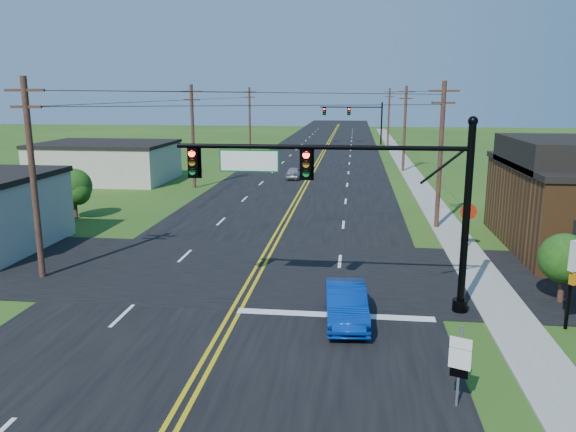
# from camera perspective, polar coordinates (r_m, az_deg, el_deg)

# --- Properties ---
(ground) EXTENTS (260.00, 260.00, 0.00)m
(ground) POSITION_cam_1_polar(r_m,az_deg,el_deg) (16.14, -11.43, -18.79)
(ground) COLOR #1F4513
(ground) RESTS_ON ground
(road_main) EXTENTS (16.00, 220.00, 0.04)m
(road_main) POSITION_cam_1_polar(r_m,az_deg,el_deg) (63.76, 2.60, 4.95)
(road_main) COLOR black
(road_main) RESTS_ON ground
(road_cross) EXTENTS (70.00, 10.00, 0.04)m
(road_cross) POSITION_cam_1_polar(r_m,az_deg,el_deg) (26.79, -3.46, -5.60)
(road_cross) COLOR black
(road_cross) RESTS_ON ground
(sidewalk) EXTENTS (2.00, 160.00, 0.08)m
(sidewalk) POSITION_cam_1_polar(r_m,az_deg,el_deg) (54.02, 12.99, 3.31)
(sidewalk) COLOR gray
(sidewalk) RESTS_ON ground
(signal_mast_main) EXTENTS (11.30, 0.60, 7.48)m
(signal_mast_main) POSITION_cam_1_polar(r_m,az_deg,el_deg) (21.35, 5.99, 2.79)
(signal_mast_main) COLOR black
(signal_mast_main) RESTS_ON ground
(signal_mast_far) EXTENTS (10.98, 0.60, 7.48)m
(signal_mast_far) POSITION_cam_1_polar(r_m,az_deg,el_deg) (93.13, 6.78, 10.03)
(signal_mast_far) COLOR black
(signal_mast_far) RESTS_ON ground
(cream_bldg_far) EXTENTS (12.20, 9.20, 3.70)m
(cream_bldg_far) POSITION_cam_1_polar(r_m,az_deg,el_deg) (56.61, -17.98, 5.29)
(cream_bldg_far) COLOR beige
(cream_bldg_far) RESTS_ON ground
(utility_pole_left_a) EXTENTS (1.80, 0.28, 9.00)m
(utility_pole_left_a) POSITION_cam_1_polar(r_m,az_deg,el_deg) (27.26, -24.50, 3.76)
(utility_pole_left_a) COLOR #331E17
(utility_pole_left_a) RESTS_ON ground
(utility_pole_left_b) EXTENTS (1.80, 0.28, 9.00)m
(utility_pole_left_b) POSITION_cam_1_polar(r_m,az_deg,el_deg) (50.21, -9.64, 8.17)
(utility_pole_left_b) COLOR #331E17
(utility_pole_left_b) RESTS_ON ground
(utility_pole_left_c) EXTENTS (1.80, 0.28, 9.00)m
(utility_pole_left_c) POSITION_cam_1_polar(r_m,az_deg,el_deg) (76.45, -3.91, 9.71)
(utility_pole_left_c) COLOR #331E17
(utility_pole_left_c) RESTS_ON ground
(utility_pole_right_a) EXTENTS (1.80, 0.28, 9.00)m
(utility_pole_right_a) POSITION_cam_1_polar(r_m,az_deg,el_deg) (35.62, 15.23, 6.23)
(utility_pole_right_a) COLOR #331E17
(utility_pole_right_a) RESTS_ON ground
(utility_pole_right_b) EXTENTS (1.80, 0.28, 9.00)m
(utility_pole_right_b) POSITION_cam_1_polar(r_m,az_deg,el_deg) (61.38, 11.77, 8.83)
(utility_pole_right_b) COLOR #331E17
(utility_pole_right_b) RESTS_ON ground
(utility_pole_right_c) EXTENTS (1.80, 0.28, 9.00)m
(utility_pole_right_c) POSITION_cam_1_polar(r_m,az_deg,el_deg) (91.27, 10.20, 9.99)
(utility_pole_right_c) COLOR #331E17
(utility_pole_right_c) RESTS_ON ground
(tree_right_back) EXTENTS (3.00, 3.00, 4.10)m
(tree_right_back) POSITION_cam_1_polar(r_m,az_deg,el_deg) (41.08, 22.86, 3.47)
(tree_right_back) COLOR #331E17
(tree_right_back) RESTS_ON ground
(shrub_corner) EXTENTS (2.00, 2.00, 2.86)m
(shrub_corner) POSITION_cam_1_polar(r_m,az_deg,el_deg) (24.92, 26.27, -3.90)
(shrub_corner) COLOR #331E17
(shrub_corner) RESTS_ON ground
(tree_left) EXTENTS (2.40, 2.40, 3.37)m
(tree_left) POSITION_cam_1_polar(r_m,az_deg,el_deg) (40.16, -20.93, 2.81)
(tree_left) COLOR #331E17
(tree_left) RESTS_ON ground
(blue_car) EXTENTS (1.78, 4.30, 1.38)m
(blue_car) POSITION_cam_1_polar(r_m,az_deg,el_deg) (20.95, 5.91, -8.93)
(blue_car) COLOR #062F96
(blue_car) RESTS_ON ground
(distant_car) EXTENTS (1.52, 3.48, 1.17)m
(distant_car) POSITION_cam_1_polar(r_m,az_deg,el_deg) (55.15, 0.64, 4.38)
(distant_car) COLOR #9D9DA1
(distant_car) RESTS_ON ground
(route_sign) EXTENTS (0.55, 0.25, 2.34)m
(route_sign) POSITION_cam_1_polar(r_m,az_deg,el_deg) (15.97, 17.04, -13.90)
(route_sign) COLOR slate
(route_sign) RESTS_ON ground
(stop_sign) EXTENTS (0.92, 0.11, 2.58)m
(stop_sign) POSITION_cam_1_polar(r_m,az_deg,el_deg) (31.31, 17.82, -0.05)
(stop_sign) COLOR slate
(stop_sign) RESTS_ON ground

